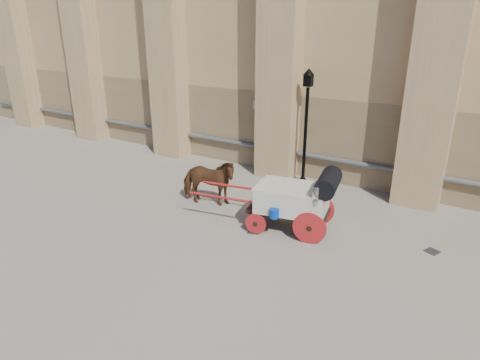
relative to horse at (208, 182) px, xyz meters
The scene contains 6 objects.
ground 1.81m from the horse, ahead, with size 90.00×90.00×0.00m, color slate.
horse is the anchor object (origin of this frame).
carriage 3.10m from the horse, ahead, with size 4.30×1.81×1.83m.
street_lamp 4.06m from the horse, 62.00° to the left, with size 0.38×0.38×4.04m.
drain_grate_near 2.43m from the horse, 21.99° to the right, with size 0.32×0.32×0.01m, color black.
drain_grate_far 6.67m from the horse, ahead, with size 0.32×0.32×0.01m, color black.
Camera 1 is at (5.70, -10.07, 5.72)m, focal length 32.00 mm.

